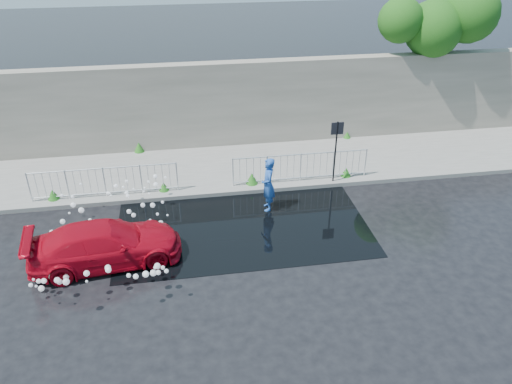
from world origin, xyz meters
TOP-DOWN VIEW (x-y plane):
  - ground at (0.00, 0.00)m, footprint 90.00×90.00m
  - pavement at (0.00, 5.00)m, footprint 30.00×4.00m
  - curb at (0.00, 3.00)m, footprint 30.00×0.25m
  - retaining_wall at (0.00, 7.20)m, footprint 30.00×0.60m
  - puddle at (0.50, 1.00)m, footprint 8.00×5.00m
  - sign_post at (4.20, 3.10)m, footprint 0.45×0.06m
  - tree at (9.87, 7.41)m, footprint 5.16×2.46m
  - railing_left at (-4.00, 3.35)m, footprint 5.05×0.05m
  - railing_right at (3.00, 3.35)m, footprint 5.05×0.05m
  - weeds at (-0.35, 4.49)m, footprint 12.17×3.93m
  - water_spray at (-3.49, 0.03)m, footprint 3.63×5.62m
  - red_car at (-3.63, -0.36)m, footprint 4.46×2.27m
  - person at (1.50, 1.80)m, footprint 0.49×0.71m

SIDE VIEW (x-z plane):
  - ground at x=0.00m, z-range 0.00..0.00m
  - puddle at x=0.50m, z-range 0.00..0.01m
  - pavement at x=0.00m, z-range 0.00..0.15m
  - curb at x=0.00m, z-range 0.00..0.16m
  - weeds at x=-0.35m, z-range 0.13..0.55m
  - water_spray at x=-3.49m, z-range 0.04..1.18m
  - red_car at x=-3.63m, z-range 0.00..1.24m
  - railing_left at x=-4.00m, z-range 0.19..1.29m
  - railing_right at x=3.00m, z-range 0.19..1.29m
  - person at x=1.50m, z-range 0.00..1.88m
  - sign_post at x=4.20m, z-range 0.47..2.97m
  - retaining_wall at x=0.00m, z-range 0.15..3.65m
  - tree at x=9.87m, z-range 1.67..8.10m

